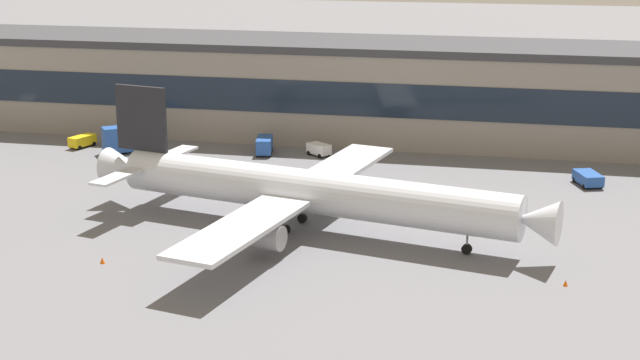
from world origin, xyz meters
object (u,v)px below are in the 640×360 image
object	(u,v)px
catering_truck	(128,138)
baggage_tug	(319,149)
pushback_tractor	(588,178)
traffic_cone_1	(102,260)
follow_me_car	(82,141)
traffic_cone_0	(566,283)
airliner	(305,191)
crew_van	(265,144)

from	to	relation	value
catering_truck	baggage_tug	xyz separation A→B (m)	(28.95, 4.13, -1.21)
pushback_tractor	traffic_cone_1	bearing A→B (deg)	-141.52
follow_me_car	traffic_cone_0	xyz separation A→B (m)	(71.90, -42.40, -0.78)
traffic_cone_0	traffic_cone_1	xyz separation A→B (m)	(-47.15, -3.80, 0.02)
baggage_tug	traffic_cone_1	bearing A→B (deg)	-104.47
airliner	catering_truck	size ratio (longest dim) A/B	7.67
traffic_cone_0	traffic_cone_1	size ratio (longest dim) A/B	0.93
baggage_tug	follow_me_car	world-z (taller)	same
catering_truck	traffic_cone_1	xyz separation A→B (m)	(16.34, -44.74, -1.95)
pushback_tractor	baggage_tug	bearing A→B (deg)	168.37
crew_van	follow_me_car	size ratio (longest dim) A/B	1.15
crew_van	traffic_cone_1	world-z (taller)	crew_van
crew_van	follow_me_car	distance (m)	29.14
pushback_tractor	crew_van	world-z (taller)	crew_van
airliner	crew_van	bearing A→B (deg)	112.85
follow_me_car	traffic_cone_0	world-z (taller)	follow_me_car
airliner	catering_truck	world-z (taller)	airliner
catering_truck	crew_van	world-z (taller)	catering_truck
baggage_tug	traffic_cone_1	xyz separation A→B (m)	(-12.61, -48.87, -0.75)
crew_van	catering_truck	bearing A→B (deg)	-170.26
baggage_tug	traffic_cone_1	size ratio (longest dim) A/B	6.03
catering_truck	traffic_cone_1	world-z (taller)	catering_truck
traffic_cone_1	airliner	bearing A→B (deg)	39.02
catering_truck	follow_me_car	bearing A→B (deg)	170.09
pushback_tractor	crew_van	distance (m)	47.70
pushback_tractor	follow_me_car	xyz separation A→B (m)	(-76.18, 5.33, 0.04)
airliner	pushback_tractor	xyz separation A→B (m)	(33.05, 25.98, -3.66)
airliner	follow_me_car	world-z (taller)	airliner
baggage_tug	follow_me_car	bearing A→B (deg)	-175.92
baggage_tug	crew_van	world-z (taller)	crew_van
crew_van	traffic_cone_1	distance (m)	48.49
traffic_cone_0	crew_van	bearing A→B (deg)	133.92
baggage_tug	follow_me_car	size ratio (longest dim) A/B	0.85
airliner	catering_truck	distance (m)	45.85
catering_truck	crew_van	size ratio (longest dim) A/B	1.32
airliner	baggage_tug	bearing A→B (deg)	99.64
airliner	traffic_cone_1	world-z (taller)	airliner
crew_van	follow_me_car	bearing A→B (deg)	-175.91
airliner	pushback_tractor	distance (m)	42.20
airliner	crew_van	world-z (taller)	airliner
follow_me_car	airliner	bearing A→B (deg)	-35.98
baggage_tug	traffic_cone_0	world-z (taller)	baggage_tug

